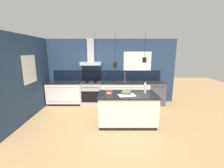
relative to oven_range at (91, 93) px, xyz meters
The scene contains 12 objects.
ground_plane 1.85m from the oven_range, 69.86° to the right, with size 16.00×16.00×0.00m, color tan.
wall_back 1.12m from the oven_range, 28.14° to the left, with size 5.60×2.13×2.60m.
wall_left 2.23m from the oven_range, 151.37° to the right, with size 0.08×3.80×2.60m.
counter_run_left 1.08m from the oven_range, behind, with size 1.35×0.64×0.91m.
counter_run_sink 1.35m from the oven_range, ahead, with size 1.90×0.64×1.27m.
oven_range is the anchor object (origin of this frame).
dishwasher 2.61m from the oven_range, ahead, with size 0.62×0.65×0.91m.
kitchen_island 2.13m from the oven_range, 53.14° to the right, with size 1.67×0.96×0.91m.
bottle_on_island 2.50m from the oven_range, 42.25° to the right, with size 0.07×0.07×0.36m.
book_stack 2.16m from the oven_range, 53.83° to the right, with size 0.29×0.30×0.08m.
red_supply_box 1.94m from the oven_range, 66.59° to the right, with size 0.20×0.16×0.10m.
paper_pile 2.28m from the oven_range, 56.07° to the right, with size 0.52×0.39×0.01m.
Camera 1 is at (0.21, -4.15, 2.09)m, focal length 24.00 mm.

